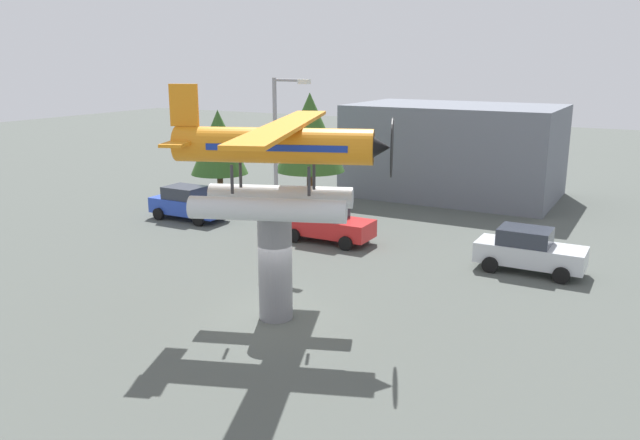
# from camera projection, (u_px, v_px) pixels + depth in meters

# --- Properties ---
(ground_plane) EXTENTS (140.00, 140.00, 0.00)m
(ground_plane) POSITION_uv_depth(u_px,v_px,m) (276.00, 317.00, 20.93)
(ground_plane) COLOR #4C514C
(display_pedestal) EXTENTS (1.10, 1.10, 3.55)m
(display_pedestal) POSITION_uv_depth(u_px,v_px,m) (275.00, 266.00, 20.49)
(display_pedestal) COLOR slate
(display_pedestal) RESTS_ON ground
(floatplane_monument) EXTENTS (7.19, 10.12, 4.00)m
(floatplane_monument) POSITION_uv_depth(u_px,v_px,m) (277.00, 161.00, 19.63)
(floatplane_monument) COLOR silver
(floatplane_monument) RESTS_ON display_pedestal
(car_near_blue) EXTENTS (4.20, 2.02, 1.76)m
(car_near_blue) POSITION_uv_depth(u_px,v_px,m) (188.00, 203.00, 33.70)
(car_near_blue) COLOR #2847B7
(car_near_blue) RESTS_ON ground
(car_mid_red) EXTENTS (4.20, 2.02, 1.76)m
(car_mid_red) POSITION_uv_depth(u_px,v_px,m) (327.00, 223.00, 29.55)
(car_mid_red) COLOR red
(car_mid_red) RESTS_ON ground
(car_far_silver) EXTENTS (4.20, 2.02, 1.76)m
(car_far_silver) POSITION_uv_depth(u_px,v_px,m) (529.00, 250.00, 25.32)
(car_far_silver) COLOR silver
(car_far_silver) RESTS_ON ground
(streetlight_primary) EXTENTS (1.84, 0.28, 7.53)m
(streetlight_primary) POSITION_uv_depth(u_px,v_px,m) (279.00, 150.00, 28.01)
(streetlight_primary) COLOR gray
(streetlight_primary) RESTS_ON ground
(storefront_building) EXTENTS (12.37, 7.84, 5.62)m
(storefront_building) POSITION_uv_depth(u_px,v_px,m) (454.00, 150.00, 39.36)
(storefront_building) COLOR slate
(storefront_building) RESTS_ON ground
(tree_west) EXTENTS (3.47, 3.47, 5.39)m
(tree_west) POSITION_uv_depth(u_px,v_px,m) (219.00, 142.00, 38.21)
(tree_west) COLOR brown
(tree_west) RESTS_ON ground
(tree_east) EXTENTS (3.69, 3.69, 6.64)m
(tree_east) POSITION_uv_depth(u_px,v_px,m) (310.00, 132.00, 33.26)
(tree_east) COLOR brown
(tree_east) RESTS_ON ground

